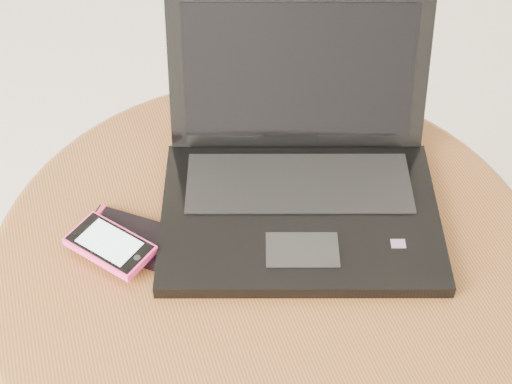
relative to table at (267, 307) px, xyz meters
name	(u,v)px	position (x,y,z in m)	size (l,w,h in m)	color
table	(267,307)	(0.00, 0.00, 0.00)	(0.70, 0.70, 0.56)	#5B2310
laptop	(299,173)	(0.07, 0.08, 0.16)	(0.43, 0.41, 0.22)	black
phone_black	(133,239)	(-0.16, 0.07, 0.13)	(0.14, 0.13, 0.01)	black
phone_pink	(110,245)	(-0.19, 0.05, 0.14)	(0.11, 0.12, 0.01)	#FE3485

